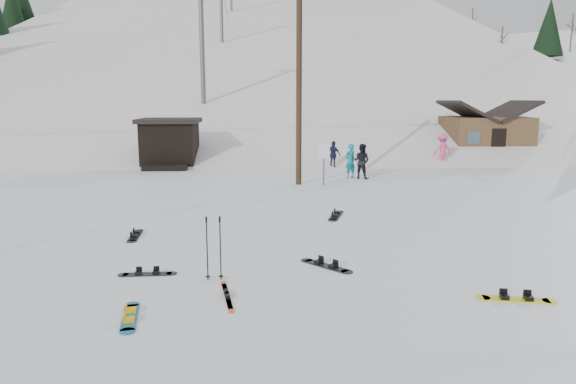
{
  "coord_description": "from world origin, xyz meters",
  "views": [
    {
      "loc": [
        0.35,
        -9.16,
        3.88
      ],
      "look_at": [
        1.03,
        4.39,
        1.4
      ],
      "focal_mm": 32.0,
      "sensor_mm": 36.0,
      "label": 1
    }
  ],
  "objects_px": {
    "utility_pole": "(299,80)",
    "hero_snowboard": "(130,316)",
    "cabin": "(485,135)",
    "hero_skis": "(227,295)"
  },
  "relations": [
    {
      "from": "cabin",
      "to": "hero_skis",
      "type": "relative_size",
      "value": 3.24
    },
    {
      "from": "cabin",
      "to": "hero_skis",
      "type": "height_order",
      "value": "cabin"
    },
    {
      "from": "utility_pole",
      "to": "hero_snowboard",
      "type": "bearing_deg",
      "value": -105.74
    },
    {
      "from": "utility_pole",
      "to": "cabin",
      "type": "xyz_separation_m",
      "value": [
        13.0,
        10.0,
        -3.2
      ]
    },
    {
      "from": "hero_snowboard",
      "to": "utility_pole",
      "type": "bearing_deg",
      "value": -25.64
    },
    {
      "from": "utility_pole",
      "to": "hero_snowboard",
      "type": "xyz_separation_m",
      "value": [
        -4.05,
        -14.38,
        -4.66
      ]
    },
    {
      "from": "cabin",
      "to": "hero_snowboard",
      "type": "distance_m",
      "value": 29.78
    },
    {
      "from": "cabin",
      "to": "hero_skis",
      "type": "distance_m",
      "value": 28.08
    },
    {
      "from": "utility_pole",
      "to": "cabin",
      "type": "bearing_deg",
      "value": 37.56
    },
    {
      "from": "cabin",
      "to": "hero_snowboard",
      "type": "relative_size",
      "value": 3.84
    }
  ]
}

